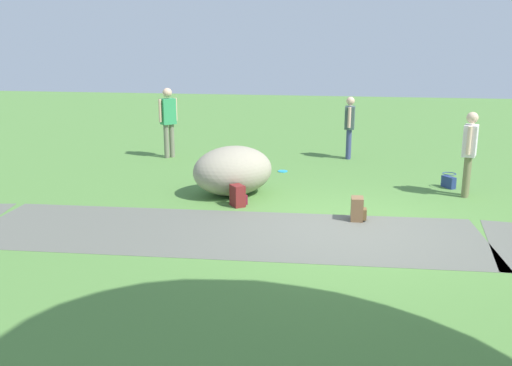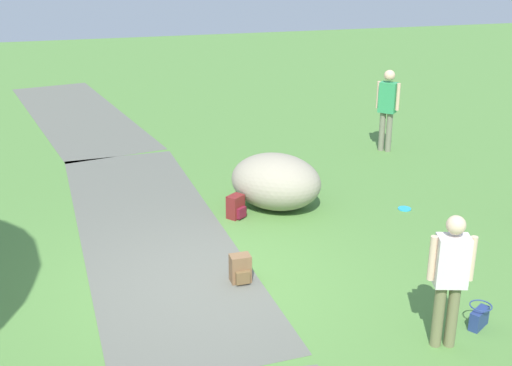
{
  "view_description": "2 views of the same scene",
  "coord_description": "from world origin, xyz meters",
  "px_view_note": "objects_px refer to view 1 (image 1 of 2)",
  "views": [
    {
      "loc": [
        0.02,
        8.48,
        2.87
      ],
      "look_at": [
        1.35,
        1.16,
        0.98
      ],
      "focal_mm": 38.12,
      "sensor_mm": 36.0,
      "label": 1
    },
    {
      "loc": [
        -7.85,
        1.45,
        4.49
      ],
      "look_at": [
        0.75,
        -0.9,
        1.11
      ],
      "focal_mm": 45.65,
      "sensor_mm": 36.0,
      "label": 2
    }
  ],
  "objects_px": {
    "man_near_boulder": "(168,117)",
    "backpack_by_boulder": "(238,196)",
    "passerby_on_path": "(350,123)",
    "frisbee_on_grass": "(283,171)",
    "lawn_boulder": "(233,171)",
    "spare_backpack_on_lawn": "(358,209)",
    "handbag_on_grass": "(449,181)",
    "woman_with_handbag": "(469,148)"
  },
  "relations": [
    {
      "from": "woman_with_handbag",
      "to": "frisbee_on_grass",
      "type": "xyz_separation_m",
      "value": [
        3.81,
        -1.49,
        -0.95
      ]
    },
    {
      "from": "woman_with_handbag",
      "to": "frisbee_on_grass",
      "type": "bearing_deg",
      "value": -21.33
    },
    {
      "from": "passerby_on_path",
      "to": "spare_backpack_on_lawn",
      "type": "height_order",
      "value": "passerby_on_path"
    },
    {
      "from": "lawn_boulder",
      "to": "backpack_by_boulder",
      "type": "distance_m",
      "value": 0.88
    },
    {
      "from": "man_near_boulder",
      "to": "spare_backpack_on_lawn",
      "type": "distance_m",
      "value": 6.73
    },
    {
      "from": "backpack_by_boulder",
      "to": "spare_backpack_on_lawn",
      "type": "relative_size",
      "value": 1.0
    },
    {
      "from": "handbag_on_grass",
      "to": "passerby_on_path",
      "type": "bearing_deg",
      "value": -52.05
    },
    {
      "from": "passerby_on_path",
      "to": "handbag_on_grass",
      "type": "relative_size",
      "value": 4.27
    },
    {
      "from": "lawn_boulder",
      "to": "handbag_on_grass",
      "type": "bearing_deg",
      "value": -163.17
    },
    {
      "from": "backpack_by_boulder",
      "to": "spare_backpack_on_lawn",
      "type": "bearing_deg",
      "value": 167.95
    },
    {
      "from": "woman_with_handbag",
      "to": "man_near_boulder",
      "type": "bearing_deg",
      "value": -20.59
    },
    {
      "from": "passerby_on_path",
      "to": "frisbee_on_grass",
      "type": "distance_m",
      "value": 2.53
    },
    {
      "from": "man_near_boulder",
      "to": "handbag_on_grass",
      "type": "distance_m",
      "value": 7.1
    },
    {
      "from": "woman_with_handbag",
      "to": "handbag_on_grass",
      "type": "xyz_separation_m",
      "value": [
        0.22,
        -0.63,
        -0.82
      ]
    },
    {
      "from": "backpack_by_boulder",
      "to": "frisbee_on_grass",
      "type": "bearing_deg",
      "value": -98.45
    },
    {
      "from": "lawn_boulder",
      "to": "frisbee_on_grass",
      "type": "bearing_deg",
      "value": -108.14
    },
    {
      "from": "man_near_boulder",
      "to": "backpack_by_boulder",
      "type": "bearing_deg",
      "value": 123.76
    },
    {
      "from": "spare_backpack_on_lawn",
      "to": "frisbee_on_grass",
      "type": "bearing_deg",
      "value": -63.16
    },
    {
      "from": "lawn_boulder",
      "to": "handbag_on_grass",
      "type": "distance_m",
      "value": 4.5
    },
    {
      "from": "passerby_on_path",
      "to": "frisbee_on_grass",
      "type": "xyz_separation_m",
      "value": [
        1.49,
        1.83,
        -0.91
      ]
    },
    {
      "from": "man_near_boulder",
      "to": "backpack_by_boulder",
      "type": "height_order",
      "value": "man_near_boulder"
    },
    {
      "from": "lawn_boulder",
      "to": "man_near_boulder",
      "type": "bearing_deg",
      "value": -53.28
    },
    {
      "from": "backpack_by_boulder",
      "to": "handbag_on_grass",
      "type": "bearing_deg",
      "value": -152.62
    },
    {
      "from": "woman_with_handbag",
      "to": "frisbee_on_grass",
      "type": "height_order",
      "value": "woman_with_handbag"
    },
    {
      "from": "passerby_on_path",
      "to": "handbag_on_grass",
      "type": "height_order",
      "value": "passerby_on_path"
    },
    {
      "from": "woman_with_handbag",
      "to": "spare_backpack_on_lawn",
      "type": "bearing_deg",
      "value": 42.68
    },
    {
      "from": "passerby_on_path",
      "to": "lawn_boulder",
      "type": "bearing_deg",
      "value": 61.21
    },
    {
      "from": "woman_with_handbag",
      "to": "spare_backpack_on_lawn",
      "type": "relative_size",
      "value": 4.13
    },
    {
      "from": "frisbee_on_grass",
      "to": "passerby_on_path",
      "type": "bearing_deg",
      "value": -129.04
    },
    {
      "from": "man_near_boulder",
      "to": "frisbee_on_grass",
      "type": "bearing_deg",
      "value": 160.31
    },
    {
      "from": "man_near_boulder",
      "to": "backpack_by_boulder",
      "type": "xyz_separation_m",
      "value": [
        -2.73,
        4.08,
        -0.87
      ]
    },
    {
      "from": "lawn_boulder",
      "to": "woman_with_handbag",
      "type": "bearing_deg",
      "value": -171.51
    },
    {
      "from": "passerby_on_path",
      "to": "man_near_boulder",
      "type": "bearing_deg",
      "value": 8.58
    },
    {
      "from": "lawn_boulder",
      "to": "spare_backpack_on_lawn",
      "type": "distance_m",
      "value": 2.75
    },
    {
      "from": "spare_backpack_on_lawn",
      "to": "frisbee_on_grass",
      "type": "xyz_separation_m",
      "value": [
        1.72,
        -3.41,
        -0.18
      ]
    },
    {
      "from": "spare_backpack_on_lawn",
      "to": "woman_with_handbag",
      "type": "bearing_deg",
      "value": -137.32
    },
    {
      "from": "lawn_boulder",
      "to": "frisbee_on_grass",
      "type": "relative_size",
      "value": 9.12
    },
    {
      "from": "backpack_by_boulder",
      "to": "spare_backpack_on_lawn",
      "type": "height_order",
      "value": "same"
    },
    {
      "from": "woman_with_handbag",
      "to": "man_near_boulder",
      "type": "distance_m",
      "value": 7.44
    },
    {
      "from": "man_near_boulder",
      "to": "handbag_on_grass",
      "type": "relative_size",
      "value": 4.84
    },
    {
      "from": "lawn_boulder",
      "to": "frisbee_on_grass",
      "type": "height_order",
      "value": "lawn_boulder"
    },
    {
      "from": "spare_backpack_on_lawn",
      "to": "frisbee_on_grass",
      "type": "relative_size",
      "value": 1.76
    }
  ]
}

